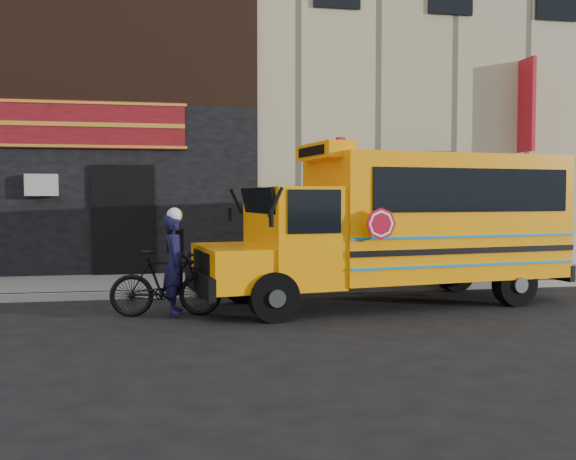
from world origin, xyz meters
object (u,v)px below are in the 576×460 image
(bicycle, at_px, (166,283))
(school_bus, at_px, (403,222))
(cyclist, at_px, (175,267))
(sign_pole, at_px, (542,215))

(bicycle, bearing_deg, school_bus, -80.35)
(bicycle, distance_m, cyclist, 0.31)
(cyclist, bearing_deg, sign_pole, -72.70)
(school_bus, relative_size, sign_pole, 2.49)
(sign_pole, relative_size, cyclist, 1.74)
(bicycle, xyz_separation_m, cyclist, (0.15, -0.01, 0.27))
(bicycle, bearing_deg, cyclist, -89.83)
(sign_pole, distance_m, bicycle, 8.38)
(school_bus, bearing_deg, bicycle, -172.84)
(school_bus, bearing_deg, sign_pole, 21.22)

